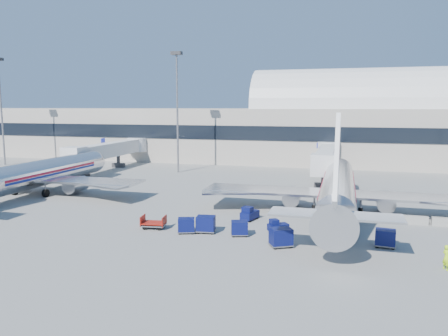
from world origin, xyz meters
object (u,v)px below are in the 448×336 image
(jetbridge_mid, at_px, (113,150))
(mast_far_west, at_px, (0,96))
(tug_right, at_px, (332,225))
(ramp_worker, at_px, (446,257))
(cart_open_red, at_px, (154,224))
(barrier_mid, at_px, (447,222))
(airliner_mid, at_px, (34,174))
(cart_train_c, at_px, (186,225))
(tug_lead, at_px, (277,226))
(cart_train_b, at_px, (206,224))
(airliner_main, at_px, (338,189))
(cart_solo_near, at_px, (281,237))
(jetbridge_near, at_px, (326,156))
(tug_left, at_px, (249,214))
(cart_solo_far, at_px, (385,238))
(barrier_near, at_px, (413,220))
(cart_train_a, at_px, (240,228))
(mast_west, at_px, (177,94))

(jetbridge_mid, xyz_separation_m, mast_far_west, (-25.60, -0.81, 10.86))
(tug_right, bearing_deg, ramp_worker, -24.33)
(cart_open_red, bearing_deg, jetbridge_mid, 117.42)
(mast_far_west, relative_size, barrier_mid, 7.53)
(airliner_mid, relative_size, cart_train_c, 18.25)
(tug_lead, relative_size, cart_train_c, 1.10)
(cart_train_b, height_order, cart_open_red, cart_train_b)
(airliner_main, distance_m, cart_solo_near, 14.91)
(tug_lead, height_order, cart_solo_near, cart_solo_near)
(jetbridge_mid, bearing_deg, tug_right, -37.36)
(jetbridge_near, distance_m, tug_left, 32.81)
(airliner_mid, height_order, cart_solo_near, airliner_mid)
(mast_far_west, relative_size, cart_solo_near, 9.27)
(jetbridge_near, xyz_separation_m, tug_right, (2.07, -33.64, -3.33))
(tug_right, xyz_separation_m, tug_left, (-9.04, 1.74, 0.12))
(barrier_mid, bearing_deg, mast_far_west, 161.00)
(jetbridge_mid, distance_m, cart_solo_far, 61.85)
(cart_train_b, bearing_deg, tug_right, 11.87)
(tug_right, height_order, cart_train_c, cart_train_c)
(tug_right, xyz_separation_m, cart_train_c, (-14.04, -4.87, 0.21))
(mast_far_west, xyz_separation_m, barrier_mid, (81.30, -28.00, -14.34))
(cart_solo_near, bearing_deg, cart_open_red, 140.91)
(airliner_mid, distance_m, barrier_near, 50.12)
(cart_train_a, bearing_deg, mast_west, 102.51)
(ramp_worker, bearing_deg, mast_west, 12.10)
(mast_west, bearing_deg, jetbridge_near, 1.68)
(tug_lead, bearing_deg, mast_far_west, 118.03)
(jetbridge_near, distance_m, mast_far_west, 68.47)
(jetbridge_near, bearing_deg, mast_far_west, -179.32)
(jetbridge_near, xyz_separation_m, cart_train_c, (-11.97, -38.51, -3.12))
(jetbridge_mid, bearing_deg, cart_solo_far, -37.80)
(cart_train_c, bearing_deg, tug_lead, -1.02)
(cart_train_a, bearing_deg, cart_train_b, 160.40)
(cart_train_b, bearing_deg, cart_train_a, -9.85)
(barrier_near, distance_m, ramp_worker, 13.66)
(jetbridge_near, bearing_deg, tug_left, -102.33)
(mast_west, height_order, tug_left, mast_west)
(jetbridge_near, relative_size, ramp_worker, 13.82)
(barrier_near, xyz_separation_m, tug_left, (-17.38, -3.09, 0.27))
(jetbridge_near, xyz_separation_m, tug_left, (-6.98, -31.90, -3.21))
(barrier_mid, height_order, ramp_worker, ramp_worker)
(tug_right, distance_m, cart_open_red, 18.36)
(tug_left, height_order, cart_solo_far, cart_solo_far)
(jetbridge_mid, bearing_deg, airliner_mid, -84.78)
(mast_west, distance_m, cart_train_c, 43.14)
(airliner_main, relative_size, cart_solo_near, 15.28)
(airliner_mid, bearing_deg, cart_solo_near, -20.58)
(mast_west, bearing_deg, cart_train_b, -64.77)
(jetbridge_mid, bearing_deg, tug_left, -42.33)
(cart_solo_near, xyz_separation_m, ramp_worker, (13.12, -2.12, 0.07))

